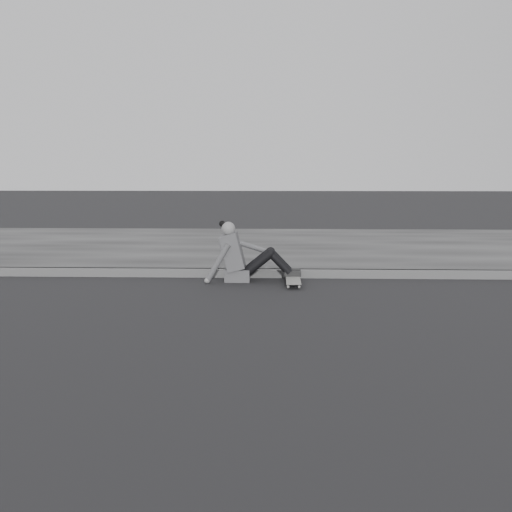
{
  "coord_description": "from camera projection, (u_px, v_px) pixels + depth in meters",
  "views": [
    {
      "loc": [
        -2.73,
        -5.86,
        1.58
      ],
      "look_at": [
        -2.98,
        1.39,
        0.5
      ],
      "focal_mm": 40.0,
      "sensor_mm": 36.0,
      "label": 1
    }
  ],
  "objects": [
    {
      "name": "curb",
      "position": [
        459.0,
        274.0,
        8.47
      ],
      "size": [
        24.0,
        0.16,
        0.12
      ],
      "primitive_type": "cube",
      "color": "#555555",
      "rests_on": "ground"
    },
    {
      "name": "sidewalk",
      "position": [
        411.0,
        247.0,
        11.46
      ],
      "size": [
        24.0,
        6.0,
        0.12
      ],
      "primitive_type": "cube",
      "color": "#3A3A3A",
      "rests_on": "ground"
    },
    {
      "name": "skateboard",
      "position": [
        293.0,
        279.0,
        8.02
      ],
      "size": [
        0.2,
        0.78,
        0.09
      ],
      "color": "#9D9D98",
      "rests_on": "ground"
    },
    {
      "name": "seated_woman",
      "position": [
        242.0,
        256.0,
        8.24
      ],
      "size": [
        1.38,
        0.46,
        0.88
      ],
      "color": "#4E4E51",
      "rests_on": "ground"
    }
  ]
}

